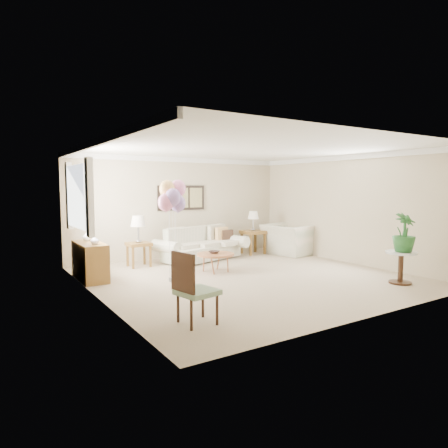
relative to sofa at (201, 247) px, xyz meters
name	(u,v)px	position (x,y,z in m)	size (l,w,h in m)	color
ground_plane	(247,277)	(-0.16, -2.20, -0.33)	(6.00, 6.00, 0.00)	tan
room_shell	(240,197)	(-0.27, -2.11, 1.30)	(6.04, 6.04, 2.60)	beige
wall_art_triptych	(182,198)	(-0.16, 0.77, 1.22)	(1.35, 0.06, 0.65)	black
sofa	(201,247)	(0.00, 0.00, 0.00)	(2.47, 1.38, 0.83)	silver
end_table_left	(139,246)	(-1.64, 0.02, 0.14)	(0.51, 0.47, 0.56)	olive
end_table_right	(253,234)	(1.65, 0.03, 0.21)	(0.59, 0.54, 0.65)	olive
lamp_left	(138,222)	(-1.64, 0.02, 0.71)	(0.35, 0.35, 0.62)	gray
lamp_right	(253,216)	(1.65, 0.03, 0.72)	(0.30, 0.30, 0.53)	gray
coffee_table	(216,255)	(-0.45, -1.43, 0.05)	(0.80, 0.80, 0.40)	#AB6144
decor_bowl	(214,252)	(-0.47, -1.41, 0.11)	(0.23, 0.23, 0.06)	#30221E
armchair	(289,239)	(2.45, -0.53, 0.08)	(1.25, 1.09, 0.81)	silver
side_table	(401,259)	(1.98, -4.22, 0.14)	(0.57, 0.57, 0.61)	silver
potted_plant	(404,232)	(1.98, -4.25, 0.65)	(0.41, 0.41, 0.73)	#205423
accent_chair	(192,287)	(-2.43, -4.11, 0.18)	(0.56, 0.56, 0.99)	gray
credenza	(90,261)	(-2.92, -0.70, 0.04)	(0.46, 1.20, 0.74)	olive
vase_white	(95,240)	(-2.90, -1.02, 0.50)	(0.16, 0.16, 0.17)	silver
vase_sage	(87,236)	(-2.90, -0.42, 0.51)	(0.18, 0.18, 0.19)	silver
balloon_cluster	(172,197)	(-1.60, -1.75, 1.32)	(0.67, 0.58, 1.98)	gray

